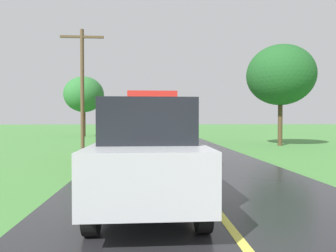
{
  "coord_description": "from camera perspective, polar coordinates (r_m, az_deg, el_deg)",
  "views": [
    {
      "loc": [
        -1.22,
        -0.18,
        1.68
      ],
      "look_at": [
        -0.37,
        12.24,
        1.4
      ],
      "focal_mm": 32.4,
      "sensor_mm": 36.0,
      "label": 1
    }
  ],
  "objects": [
    {
      "name": "banana_truck_near",
      "position": [
        12.49,
        -2.8,
        0.3
      ],
      "size": [
        2.38,
        5.82,
        2.8
      ],
      "color": "#2D2D30",
      "rests_on": "road_surface"
    },
    {
      "name": "banana_truck_far",
      "position": [
        25.76,
        -2.45,
        0.8
      ],
      "size": [
        2.38,
        5.81,
        2.8
      ],
      "color": "#2D2D30",
      "rests_on": "road_surface"
    },
    {
      "name": "utility_pole_roadside",
      "position": [
        17.08,
        -15.83,
        7.6
      ],
      "size": [
        2.3,
        0.2,
        6.5
      ],
      "color": "brown",
      "rests_on": "ground"
    },
    {
      "name": "roadside_tree_near_left",
      "position": [
        30.81,
        -15.55,
        5.74
      ],
      "size": [
        3.85,
        3.85,
        5.84
      ],
      "color": "#4C3823",
      "rests_on": "ground"
    },
    {
      "name": "roadside_tree_mid_right",
      "position": [
        20.71,
        20.41,
        8.95
      ],
      "size": [
        4.23,
        4.23,
        6.39
      ],
      "color": "#4C3823",
      "rests_on": "ground"
    },
    {
      "name": "following_car",
      "position": [
        5.46,
        -3.83,
        -5.1
      ],
      "size": [
        1.74,
        4.1,
        1.92
      ],
      "color": "#B7BABF",
      "rests_on": "road_surface"
    }
  ]
}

